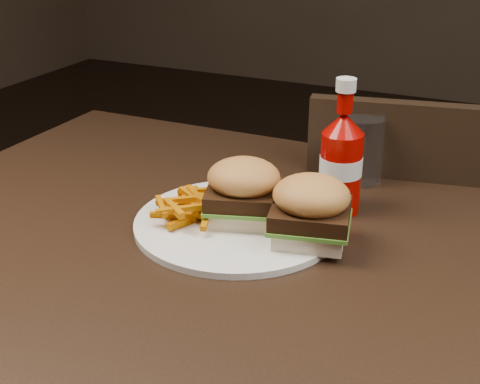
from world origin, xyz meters
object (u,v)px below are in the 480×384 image
at_px(plate, 237,223).
at_px(ketchup_bottle, 340,173).
at_px(dining_table, 277,257).
at_px(chair_far, 409,284).
at_px(tumbler, 362,149).

distance_m(plate, ketchup_bottle, 0.17).
relative_size(dining_table, plate, 4.08).
height_order(dining_table, chair_far, dining_table).
bearing_deg(dining_table, plate, 161.79).
xyz_separation_m(chair_far, plate, (-0.18, -0.48, 0.33)).
bearing_deg(dining_table, chair_far, 78.03).
xyz_separation_m(chair_far, ketchup_bottle, (-0.06, -0.36, 0.38)).
distance_m(dining_table, tumbler, 0.28).
height_order(dining_table, ketchup_bottle, ketchup_bottle).
bearing_deg(plate, dining_table, -18.21).
height_order(plate, tumbler, tumbler).
bearing_deg(tumbler, dining_table, -98.64).
height_order(dining_table, plate, plate).
bearing_deg(plate, ketchup_bottle, 44.98).
xyz_separation_m(plate, tumbler, (0.11, 0.24, 0.05)).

